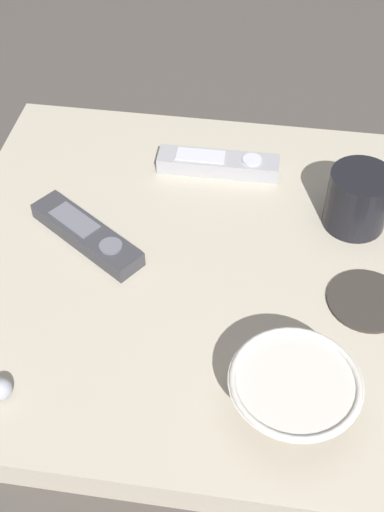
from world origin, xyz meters
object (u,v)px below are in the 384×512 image
object	(u,v)px
coffee_mug	(358,199)
drink_coaster	(367,301)
tv_remote_near	(86,234)
tv_remote_far	(218,164)
cereal_bowl	(293,394)

from	to	relation	value
coffee_mug	drink_coaster	bearing A→B (deg)	-174.12
coffee_mug	tv_remote_near	size ratio (longest dim) A/B	0.66
tv_remote_far	tv_remote_near	bearing A→B (deg)	137.68
cereal_bowl	tv_remote_near	world-z (taller)	cereal_bowl
cereal_bowl	drink_coaster	size ratio (longest dim) A/B	1.40
tv_remote_far	cereal_bowl	bearing A→B (deg)	-162.28
coffee_mug	tv_remote_near	xyz separation A→B (m)	(-0.10, 0.38, -0.03)
cereal_bowl	coffee_mug	xyz separation A→B (m)	(0.33, -0.08, 0.01)
cereal_bowl	tv_remote_near	xyz separation A→B (m)	(0.23, 0.30, -0.03)
tv_remote_near	coffee_mug	bearing A→B (deg)	-75.79
tv_remote_near	tv_remote_far	world-z (taller)	tv_remote_far
drink_coaster	coffee_mug	bearing A→B (deg)	5.88
cereal_bowl	tv_remote_far	xyz separation A→B (m)	(0.42, 0.13, -0.02)
cereal_bowl	tv_remote_near	size ratio (longest dim) A/B	0.80
tv_remote_near	tv_remote_far	distance (m)	0.25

